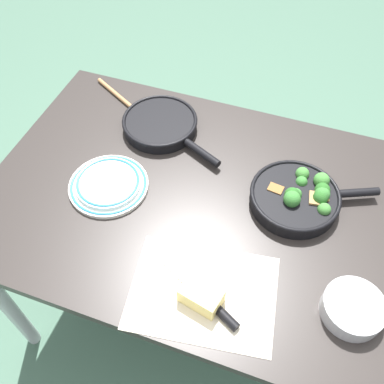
# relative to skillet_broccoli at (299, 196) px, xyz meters

# --- Properties ---
(ground_plane) EXTENTS (14.00, 14.00, 0.00)m
(ground_plane) POSITION_rel_skillet_broccoli_xyz_m (0.30, 0.08, -0.77)
(ground_plane) COLOR #476B56
(dining_table_red) EXTENTS (1.22, 0.86, 0.74)m
(dining_table_red) POSITION_rel_skillet_broccoli_xyz_m (0.30, 0.08, -0.11)
(dining_table_red) COLOR #2D2826
(dining_table_red) RESTS_ON ground_plane
(skillet_broccoli) EXTENTS (0.36, 0.26, 0.08)m
(skillet_broccoli) POSITION_rel_skillet_broccoli_xyz_m (0.00, 0.00, 0.00)
(skillet_broccoli) COLOR black
(skillet_broccoli) RESTS_ON dining_table_red
(skillet_eggs) EXTENTS (0.37, 0.25, 0.04)m
(skillet_eggs) POSITION_rel_skillet_broccoli_xyz_m (0.49, -0.15, -0.01)
(skillet_eggs) COLOR black
(skillet_eggs) RESTS_ON dining_table_red
(wooden_spoon) EXTENTS (0.32, 0.20, 0.02)m
(wooden_spoon) POSITION_rel_skillet_broccoli_xyz_m (0.61, -0.21, -0.02)
(wooden_spoon) COLOR #A87A4C
(wooden_spoon) RESTS_ON dining_table_red
(parchment_sheet) EXTENTS (0.40, 0.32, 0.00)m
(parchment_sheet) POSITION_rel_skillet_broccoli_xyz_m (0.17, 0.36, -0.03)
(parchment_sheet) COLOR beige
(parchment_sheet) RESTS_ON dining_table_red
(grater_knife) EXTENTS (0.23, 0.14, 0.02)m
(grater_knife) POSITION_rel_skillet_broccoli_xyz_m (0.14, 0.38, -0.02)
(grater_knife) COLOR silver
(grater_knife) RESTS_ON dining_table_red
(cheese_block) EXTENTS (0.11, 0.08, 0.05)m
(cheese_block) POSITION_rel_skillet_broccoli_xyz_m (0.17, 0.38, -0.00)
(cheese_block) COLOR #EFD67A
(cheese_block) RESTS_ON dining_table_red
(dinner_plate_stack) EXTENTS (0.24, 0.24, 0.03)m
(dinner_plate_stack) POSITION_rel_skillet_broccoli_xyz_m (0.54, 0.13, -0.02)
(dinner_plate_stack) COLOR silver
(dinner_plate_stack) RESTS_ON dining_table_red
(prep_bowl_steel) EXTENTS (0.15, 0.15, 0.05)m
(prep_bowl_steel) POSITION_rel_skillet_broccoli_xyz_m (-0.19, 0.29, -0.01)
(prep_bowl_steel) COLOR #B7B7BC
(prep_bowl_steel) RESTS_ON dining_table_red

